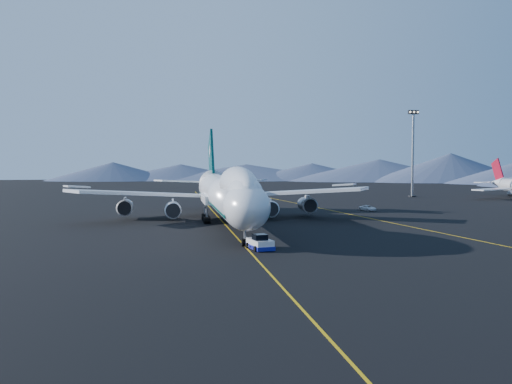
{
  "coord_description": "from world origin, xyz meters",
  "views": [
    {
      "loc": [
        -10.77,
        -104.39,
        12.1
      ],
      "look_at": [
        5.82,
        0.43,
        6.0
      ],
      "focal_mm": 40.0,
      "sensor_mm": 36.0,
      "label": 1
    }
  ],
  "objects": [
    {
      "name": "service_van",
      "position": [
        36.15,
        23.33,
        0.64
      ],
      "size": [
        3.29,
        5.02,
        1.28
      ],
      "primitive_type": "imported",
      "rotation": [
        0.0,
        0.0,
        0.27
      ],
      "color": "white",
      "rests_on": "ground"
    },
    {
      "name": "floodlight_mast",
      "position": [
        67.67,
        68.76,
        14.1
      ],
      "size": [
        3.44,
        2.58,
        27.82
      ],
      "rotation": [
        0.0,
        0.0,
        0.04
      ],
      "color": "black",
      "rests_on": "ground"
    },
    {
      "name": "taxiway_line_side",
      "position": [
        30.0,
        10.0,
        0.01
      ],
      "size": [
        28.08,
        198.09,
        0.01
      ],
      "primitive_type": "cube",
      "rotation": [
        0.0,
        0.0,
        0.14
      ],
      "color": "#CC9C0C",
      "rests_on": "ground"
    },
    {
      "name": "pushback_tug",
      "position": [
        1.63,
        -29.5,
        0.68
      ],
      "size": [
        3.57,
        5.32,
        2.14
      ],
      "rotation": [
        0.0,
        0.0,
        0.2
      ],
      "color": "silver",
      "rests_on": "ground"
    },
    {
      "name": "boeing_747",
      "position": [
        0.0,
        0.03,
        5.81
      ],
      "size": [
        59.62,
        72.43,
        19.37
      ],
      "color": "silver",
      "rests_on": "ground"
    },
    {
      "name": "taxiway_line_main",
      "position": [
        0.0,
        0.0,
        0.01
      ],
      "size": [
        0.25,
        220.0,
        0.01
      ],
      "primitive_type": "cube",
      "color": "#CC9C0C",
      "rests_on": "ground"
    },
    {
      "name": "ground",
      "position": [
        0.0,
        0.0,
        0.0
      ],
      "size": [
        500.0,
        500.0,
        0.0
      ],
      "primitive_type": "plane",
      "color": "black",
      "rests_on": "ground"
    }
  ]
}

